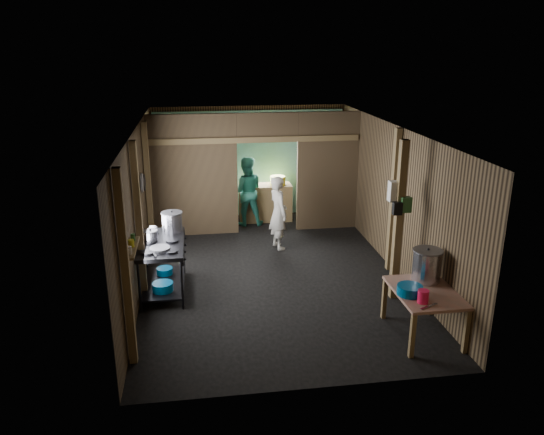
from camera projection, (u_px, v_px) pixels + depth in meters
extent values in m
cube|color=black|center=(270.00, 271.00, 9.68)|extent=(4.50, 7.00, 0.00)
cube|color=#322E29|center=(270.00, 129.00, 8.87)|extent=(4.50, 7.00, 0.00)
cube|color=brown|center=(250.00, 161.00, 12.57)|extent=(4.50, 0.00, 2.60)
cube|color=brown|center=(314.00, 291.00, 5.99)|extent=(4.50, 0.00, 2.60)
cube|color=brown|center=(139.00, 209.00, 8.97)|extent=(0.00, 7.00, 2.60)
cube|color=brown|center=(393.00, 198.00, 9.58)|extent=(0.00, 7.00, 2.60)
cube|color=brown|center=(194.00, 176.00, 11.16)|extent=(1.85, 0.10, 2.60)
cube|color=brown|center=(327.00, 172.00, 11.56)|extent=(1.35, 0.10, 2.60)
cube|color=brown|center=(267.00, 127.00, 11.06)|extent=(1.30, 0.10, 0.60)
cube|color=#71BAB5|center=(250.00, 164.00, 12.53)|extent=(4.40, 0.06, 2.50)
cube|color=brown|center=(265.00, 203.00, 12.36)|extent=(1.20, 0.50, 0.85)
cylinder|color=white|center=(260.00, 137.00, 12.32)|extent=(0.20, 0.03, 0.20)
cube|color=brown|center=(126.00, 270.00, 6.54)|extent=(0.10, 0.12, 2.60)
cube|color=brown|center=(139.00, 224.00, 8.23)|extent=(0.10, 0.12, 2.60)
cube|color=brown|center=(149.00, 190.00, 10.11)|extent=(0.10, 0.12, 2.60)
cube|color=brown|center=(393.00, 201.00, 9.39)|extent=(0.10, 0.12, 2.60)
cube|color=brown|center=(398.00, 222.00, 8.31)|extent=(0.12, 0.12, 2.60)
cube|color=brown|center=(256.00, 140.00, 11.06)|extent=(4.40, 0.12, 0.12)
cylinder|color=slate|center=(142.00, 183.00, 9.24)|extent=(0.03, 0.34, 0.34)
cylinder|color=black|center=(144.00, 183.00, 9.65)|extent=(0.03, 0.30, 0.30)
cube|color=brown|center=(132.00, 248.00, 6.98)|extent=(0.14, 0.80, 0.03)
cylinder|color=white|center=(129.00, 250.00, 6.72)|extent=(0.07, 0.07, 0.10)
cylinder|color=yellow|center=(131.00, 243.00, 6.96)|extent=(0.08, 0.08, 0.10)
cylinder|color=#2D622E|center=(133.00, 238.00, 7.17)|extent=(0.06, 0.06, 0.10)
cube|color=white|center=(396.00, 191.00, 8.23)|extent=(0.22, 0.15, 0.32)
cube|color=#2D622E|center=(406.00, 204.00, 8.17)|extent=(0.16, 0.12, 0.24)
cube|color=black|center=(397.00, 208.00, 8.15)|extent=(0.14, 0.10, 0.20)
cylinder|color=silver|center=(153.00, 229.00, 9.08)|extent=(0.17, 0.17, 0.10)
cylinder|color=#055C95|center=(163.00, 287.00, 8.51)|extent=(0.34, 0.34, 0.14)
cylinder|color=#055C95|center=(165.00, 271.00, 9.14)|extent=(0.28, 0.28, 0.11)
cylinder|color=#055C95|center=(410.00, 290.00, 7.26)|extent=(0.38, 0.38, 0.13)
cylinder|color=#FE174A|center=(423.00, 297.00, 7.02)|extent=(0.16, 0.16, 0.18)
cube|color=silver|center=(429.00, 306.00, 6.94)|extent=(0.29, 0.15, 0.01)
cylinder|color=yellow|center=(278.00, 180.00, 12.24)|extent=(0.36, 0.36, 0.20)
imported|color=beige|center=(278.00, 213.00, 10.58)|extent=(0.49, 0.62, 1.49)
imported|color=teal|center=(246.00, 191.00, 11.94)|extent=(0.80, 0.64, 1.58)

